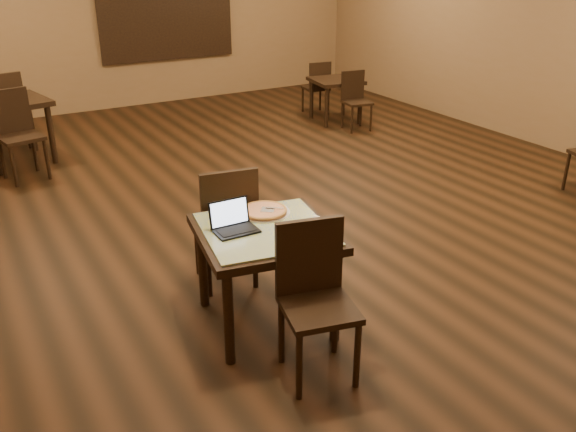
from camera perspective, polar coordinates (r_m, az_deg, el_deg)
ground at (r=6.72m, az=0.10°, el=1.68°), size 10.00×10.00×0.00m
wall_back at (r=10.88m, az=-13.97°, el=17.84°), size 8.00×0.02×3.00m
wall_right at (r=8.98m, az=23.62°, el=15.41°), size 0.02×10.00×3.00m
mural at (r=10.99m, az=-11.32°, el=18.39°), size 2.34×0.05×1.64m
tiled_table at (r=4.27m, az=-2.14°, el=-2.40°), size 1.07×1.07×0.76m
chair_main_near at (r=3.85m, az=2.49°, el=-6.99°), size 0.53×0.53×1.02m
chair_main_far at (r=4.79m, az=-5.73°, el=-0.44°), size 0.51×0.51×1.03m
laptop at (r=4.20m, az=-5.20°, el=-0.59°), size 0.29×0.23×0.20m
plate at (r=4.18m, az=1.67°, el=-1.31°), size 0.27×0.27×0.01m
pizza_slice at (r=4.17m, az=1.67°, el=-1.12°), size 0.29×0.29×0.02m
pizza_pan at (r=4.47m, az=-2.26°, el=0.37°), size 0.38×0.38×0.01m
pizza_whole at (r=4.46m, az=-2.26°, el=0.53°), size 0.34×0.34×0.02m
spatula at (r=4.45m, az=-1.91°, el=0.60°), size 0.24×0.22×0.01m
napkin_roll at (r=4.29m, az=3.43°, el=-0.45°), size 0.10×0.18×0.04m
other_table_a at (r=9.66m, az=4.48°, el=12.01°), size 0.80×0.80×0.66m
other_table_a_chair_near at (r=9.28m, az=6.29°, el=11.02°), size 0.42×0.42×0.86m
other_table_a_chair_far at (r=10.07m, az=2.78°, el=12.17°), size 0.42×0.42×0.86m
other_table_b at (r=8.41m, az=-24.62°, el=8.93°), size 1.01×1.01×0.80m
other_table_b_chair_near at (r=7.84m, az=-24.07°, el=7.42°), size 0.53×0.53×1.04m
other_table_b_chair_far at (r=9.02m, az=-24.92°, el=9.25°), size 0.53×0.53×1.04m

